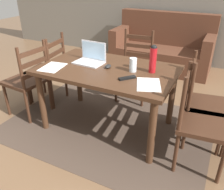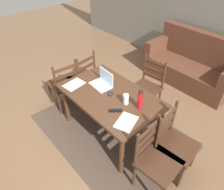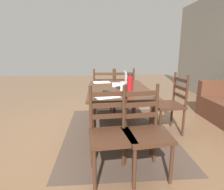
% 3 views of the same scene
% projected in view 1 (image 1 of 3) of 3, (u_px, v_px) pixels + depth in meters
% --- Properties ---
extents(ground_plane, '(14.00, 14.00, 0.00)m').
position_uv_depth(ground_plane, '(108.00, 125.00, 2.85)').
color(ground_plane, brown).
extents(area_rug, '(2.35, 1.67, 0.01)m').
position_uv_depth(area_rug, '(108.00, 125.00, 2.85)').
color(area_rug, '#47382D').
rests_on(area_rug, ground).
extents(dining_table, '(1.45, 0.91, 0.74)m').
position_uv_depth(dining_table, '(108.00, 76.00, 2.56)').
color(dining_table, '#422819').
rests_on(dining_table, ground).
extents(chair_left_near, '(0.47, 0.47, 0.95)m').
position_uv_depth(chair_left_near, '(28.00, 81.00, 2.89)').
color(chair_left_near, '#3D2316').
rests_on(chair_left_near, ground).
extents(chair_far_head, '(0.48, 0.48, 0.95)m').
position_uv_depth(chair_far_head, '(135.00, 67.00, 3.29)').
color(chair_far_head, '#3D2316').
rests_on(chair_far_head, ground).
extents(chair_left_far, '(0.50, 0.50, 0.95)m').
position_uv_depth(chair_left_far, '(48.00, 71.00, 3.19)').
color(chair_left_far, '#3D2316').
rests_on(chair_left_far, ground).
extents(chair_right_near, '(0.48, 0.48, 0.95)m').
position_uv_depth(chair_right_near, '(199.00, 122.00, 2.09)').
color(chair_right_near, '#3D2316').
rests_on(chair_right_near, ground).
extents(chair_right_far, '(0.50, 0.50, 0.95)m').
position_uv_depth(chair_right_far, '(205.00, 104.00, 2.38)').
color(chair_right_far, '#3D2316').
rests_on(chair_right_far, ground).
extents(couch, '(1.80, 0.80, 1.00)m').
position_uv_depth(couch, '(162.00, 49.00, 4.45)').
color(couch, '#512D1E').
rests_on(couch, ground).
extents(laptop, '(0.33, 0.24, 0.23)m').
position_uv_depth(laptop, '(91.00, 57.00, 2.65)').
color(laptop, silver).
rests_on(laptop, dining_table).
extents(water_bottle, '(0.07, 0.07, 0.29)m').
position_uv_depth(water_bottle, '(153.00, 58.00, 2.34)').
color(water_bottle, '#A81419').
rests_on(water_bottle, dining_table).
extents(drinking_glass, '(0.07, 0.07, 0.14)m').
position_uv_depth(drinking_glass, '(133.00, 65.00, 2.39)').
color(drinking_glass, silver).
rests_on(drinking_glass, dining_table).
extents(computer_mouse, '(0.08, 0.11, 0.03)m').
position_uv_depth(computer_mouse, '(108.00, 66.00, 2.51)').
color(computer_mouse, black).
rests_on(computer_mouse, dining_table).
extents(tv_remote, '(0.14, 0.16, 0.02)m').
position_uv_depth(tv_remote, '(127.00, 78.00, 2.25)').
color(tv_remote, black).
rests_on(tv_remote, dining_table).
extents(paper_stack_left, '(0.30, 0.35, 0.00)m').
position_uv_depth(paper_stack_left, '(149.00, 84.00, 2.14)').
color(paper_stack_left, white).
rests_on(paper_stack_left, dining_table).
extents(paper_stack_right, '(0.25, 0.32, 0.00)m').
position_uv_depth(paper_stack_right, '(53.00, 67.00, 2.53)').
color(paper_stack_right, white).
rests_on(paper_stack_right, dining_table).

